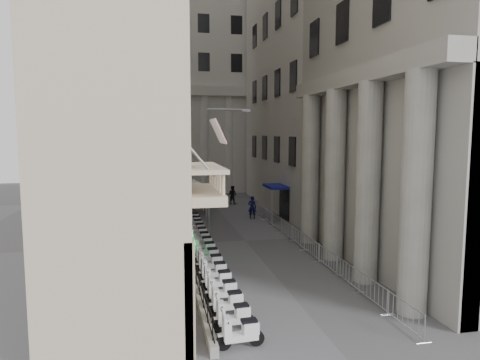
% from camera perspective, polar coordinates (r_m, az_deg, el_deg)
% --- Properties ---
extents(far_building, '(22.00, 10.00, 30.00)m').
position_cam_1_polar(far_building, '(58.21, -5.40, 13.65)').
color(far_building, beige).
rests_on(far_building, ground).
extents(iron_fence, '(0.30, 28.00, 1.40)m').
position_cam_1_polar(iron_fence, '(28.46, -7.37, -9.04)').
color(iron_fence, black).
rests_on(iron_fence, ground).
extents(blue_awning, '(1.60, 3.00, 3.00)m').
position_cam_1_polar(blue_awning, '(37.61, 4.74, -5.24)').
color(blue_awning, navy).
rests_on(blue_awning, ground).
extents(flag, '(1.00, 1.40, 8.20)m').
position_cam_1_polar(flag, '(16.37, -2.79, -20.96)').
color(flag, '#9E0C11').
rests_on(flag, ground).
extents(scooter_0, '(1.43, 0.65, 1.50)m').
position_cam_1_polar(scooter_0, '(16.08, 0.10, -21.48)').
color(scooter_0, white).
rests_on(scooter_0, ground).
extents(scooter_1, '(1.43, 0.65, 1.50)m').
position_cam_1_polar(scooter_1, '(17.28, -0.85, -19.41)').
color(scooter_1, white).
rests_on(scooter_1, ground).
extents(scooter_2, '(1.43, 0.65, 1.50)m').
position_cam_1_polar(scooter_2, '(18.50, -1.67, -17.61)').
color(scooter_2, white).
rests_on(scooter_2, ground).
extents(scooter_3, '(1.43, 0.65, 1.50)m').
position_cam_1_polar(scooter_3, '(19.74, -2.37, -16.03)').
color(scooter_3, white).
rests_on(scooter_3, ground).
extents(scooter_4, '(1.43, 0.65, 1.50)m').
position_cam_1_polar(scooter_4, '(21.00, -2.97, -14.63)').
color(scooter_4, white).
rests_on(scooter_4, ground).
extents(scooter_5, '(1.43, 0.65, 1.50)m').
position_cam_1_polar(scooter_5, '(22.27, -3.50, -13.39)').
color(scooter_5, white).
rests_on(scooter_5, ground).
extents(scooter_6, '(1.43, 0.65, 1.50)m').
position_cam_1_polar(scooter_6, '(23.55, -3.97, -12.29)').
color(scooter_6, white).
rests_on(scooter_6, ground).
extents(scooter_7, '(1.43, 0.65, 1.50)m').
position_cam_1_polar(scooter_7, '(24.84, -4.39, -11.30)').
color(scooter_7, white).
rests_on(scooter_7, ground).
extents(scooter_8, '(1.43, 0.65, 1.50)m').
position_cam_1_polar(scooter_8, '(26.13, -4.76, -10.40)').
color(scooter_8, white).
rests_on(scooter_8, ground).
extents(scooter_9, '(1.43, 0.65, 1.50)m').
position_cam_1_polar(scooter_9, '(27.44, -5.10, -9.59)').
color(scooter_9, white).
rests_on(scooter_9, ground).
extents(scooter_10, '(1.43, 0.65, 1.50)m').
position_cam_1_polar(scooter_10, '(28.75, -5.40, -8.86)').
color(scooter_10, white).
rests_on(scooter_10, ground).
extents(scooter_11, '(1.43, 0.65, 1.50)m').
position_cam_1_polar(scooter_11, '(30.06, -5.68, -8.19)').
color(scooter_11, white).
rests_on(scooter_11, ground).
extents(scooter_12, '(1.43, 0.65, 1.50)m').
position_cam_1_polar(scooter_12, '(31.38, -5.93, -7.57)').
color(scooter_12, white).
rests_on(scooter_12, ground).
extents(scooter_13, '(1.43, 0.65, 1.50)m').
position_cam_1_polar(scooter_13, '(32.71, -6.16, -7.00)').
color(scooter_13, white).
rests_on(scooter_13, ground).
extents(scooter_14, '(1.43, 0.65, 1.50)m').
position_cam_1_polar(scooter_14, '(34.03, -6.38, -6.48)').
color(scooter_14, white).
rests_on(scooter_14, ground).
extents(scooter_15, '(1.43, 0.65, 1.50)m').
position_cam_1_polar(scooter_15, '(35.36, -6.57, -6.00)').
color(scooter_15, white).
rests_on(scooter_15, ground).
extents(barrier_0, '(0.60, 2.40, 1.10)m').
position_cam_1_polar(barrier_0, '(18.51, 21.10, -18.02)').
color(barrier_0, '#B5B9BE').
rests_on(barrier_0, ground).
extents(barrier_1, '(0.60, 2.40, 1.10)m').
position_cam_1_polar(barrier_1, '(20.48, 17.22, -15.46)').
color(barrier_1, '#B5B9BE').
rests_on(barrier_1, ground).
extents(barrier_2, '(0.60, 2.40, 1.10)m').
position_cam_1_polar(barrier_2, '(22.56, 14.10, -13.31)').
color(barrier_2, '#B5B9BE').
rests_on(barrier_2, ground).
extents(barrier_3, '(0.60, 2.40, 1.10)m').
position_cam_1_polar(barrier_3, '(24.72, 11.56, -11.49)').
color(barrier_3, '#B5B9BE').
rests_on(barrier_3, ground).
extents(barrier_4, '(0.60, 2.40, 1.10)m').
position_cam_1_polar(barrier_4, '(26.93, 9.46, -9.96)').
color(barrier_4, '#B5B9BE').
rests_on(barrier_4, ground).
extents(barrier_5, '(0.60, 2.40, 1.10)m').
position_cam_1_polar(barrier_5, '(29.20, 7.70, -8.65)').
color(barrier_5, '#B5B9BE').
rests_on(barrier_5, ground).
extents(barrier_6, '(0.60, 2.40, 1.10)m').
position_cam_1_polar(barrier_6, '(31.49, 6.20, -7.52)').
color(barrier_6, '#B5B9BE').
rests_on(barrier_6, ground).
extents(barrier_7, '(0.60, 2.40, 1.10)m').
position_cam_1_polar(barrier_7, '(33.82, 4.91, -6.55)').
color(barrier_7, '#B5B9BE').
rests_on(barrier_7, ground).
extents(barrier_8, '(0.60, 2.40, 1.10)m').
position_cam_1_polar(barrier_8, '(36.17, 3.80, -5.69)').
color(barrier_8, '#B5B9BE').
rests_on(barrier_8, ground).
extents(barrier_9, '(0.60, 2.40, 1.10)m').
position_cam_1_polar(barrier_9, '(38.54, 2.82, -4.94)').
color(barrier_9, '#B5B9BE').
rests_on(barrier_9, ground).
extents(security_tent, '(4.29, 4.29, 3.48)m').
position_cam_1_polar(security_tent, '(39.77, -6.98, -0.39)').
color(security_tent, white).
rests_on(security_tent, ground).
extents(street_lamp, '(2.98, 0.29, 9.15)m').
position_cam_1_polar(street_lamp, '(29.40, -3.48, 2.41)').
color(street_lamp, gray).
rests_on(street_lamp, ground).
extents(info_kiosk, '(0.37, 0.97, 2.01)m').
position_cam_1_polar(info_kiosk, '(25.42, -6.69, -8.52)').
color(info_kiosk, black).
rests_on(info_kiosk, ground).
extents(pedestrian_a, '(0.85, 0.69, 2.01)m').
position_cam_1_polar(pedestrian_a, '(37.57, 1.64, -3.67)').
color(pedestrian_a, '#0D0E37').
rests_on(pedestrian_a, ground).
extents(pedestrian_b, '(1.21, 1.16, 1.97)m').
position_cam_1_polar(pedestrian_b, '(45.27, -1.03, -2.00)').
color(pedestrian_b, black).
rests_on(pedestrian_b, ground).
extents(pedestrian_c, '(1.05, 1.00, 1.81)m').
position_cam_1_polar(pedestrian_c, '(46.39, -2.67, -1.90)').
color(pedestrian_c, black).
rests_on(pedestrian_c, ground).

